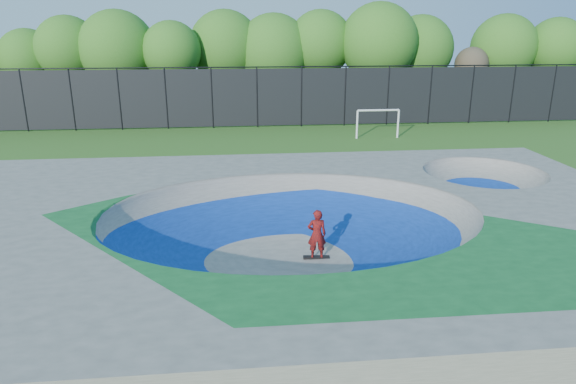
# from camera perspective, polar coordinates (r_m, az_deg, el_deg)

# --- Properties ---
(ground) EXTENTS (120.00, 120.00, 0.00)m
(ground) POSITION_cam_1_polar(r_m,az_deg,el_deg) (15.26, 0.31, -7.42)
(ground) COLOR #2E5B19
(ground) RESTS_ON ground
(skate_deck) EXTENTS (22.00, 14.00, 1.50)m
(skate_deck) POSITION_cam_1_polar(r_m,az_deg,el_deg) (14.95, 0.31, -4.82)
(skate_deck) COLOR gray
(skate_deck) RESTS_ON ground
(skater) EXTENTS (0.57, 0.39, 1.52)m
(skater) POSITION_cam_1_polar(r_m,az_deg,el_deg) (14.99, 3.22, -4.73)
(skater) COLOR red
(skater) RESTS_ON ground
(skateboard) EXTENTS (0.80, 0.29, 0.05)m
(skateboard) POSITION_cam_1_polar(r_m,az_deg,el_deg) (15.29, 3.18, -7.28)
(skateboard) COLOR black
(skateboard) RESTS_ON ground
(soccer_goal) EXTENTS (2.68, 0.12, 1.77)m
(soccer_goal) POSITION_cam_1_polar(r_m,az_deg,el_deg) (32.00, 9.97, 8.07)
(soccer_goal) COLOR white
(soccer_goal) RESTS_ON ground
(fence) EXTENTS (48.09, 0.09, 4.04)m
(fence) POSITION_cam_1_polar(r_m,az_deg,el_deg) (35.03, -3.45, 10.59)
(fence) COLOR black
(fence) RESTS_ON ground
(treeline) EXTENTS (53.06, 7.58, 8.34)m
(treeline) POSITION_cam_1_polar(r_m,az_deg,el_deg) (40.01, -4.76, 15.57)
(treeline) COLOR #453522
(treeline) RESTS_ON ground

